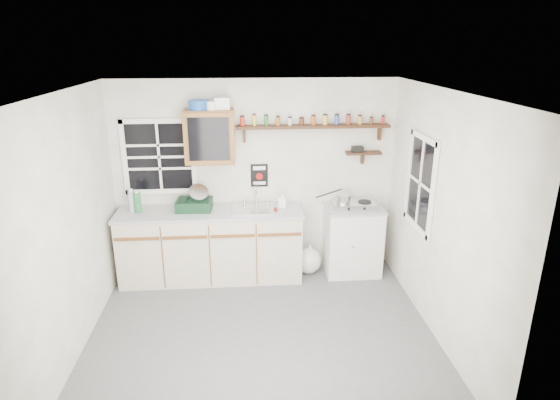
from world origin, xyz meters
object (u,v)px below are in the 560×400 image
(right_cabinet, at_px, (352,239))
(spice_shelf, at_px, (313,125))
(upper_cabinet, at_px, (210,137))
(hotplate, at_px, (354,205))
(main_cabinet, at_px, (211,244))
(dish_rack, at_px, (196,202))

(right_cabinet, bearing_deg, spice_shelf, 160.60)
(upper_cabinet, xyz_separation_m, spice_shelf, (1.27, 0.07, 0.11))
(right_cabinet, bearing_deg, hotplate, -114.32)
(main_cabinet, xyz_separation_m, spice_shelf, (1.30, 0.21, 1.47))
(upper_cabinet, xyz_separation_m, hotplate, (1.79, -0.14, -0.88))
(main_cabinet, relative_size, right_cabinet, 2.54)
(upper_cabinet, relative_size, spice_shelf, 0.34)
(right_cabinet, distance_m, dish_rack, 2.09)
(upper_cabinet, distance_m, hotplate, 2.00)
(spice_shelf, height_order, dish_rack, spice_shelf)
(main_cabinet, distance_m, dish_rack, 0.59)
(upper_cabinet, bearing_deg, dish_rack, -156.99)
(main_cabinet, height_order, upper_cabinet, upper_cabinet)
(right_cabinet, xyz_separation_m, dish_rack, (-2.01, 0.03, 0.57))
(upper_cabinet, xyz_separation_m, dish_rack, (-0.21, -0.09, -0.80))
(main_cabinet, xyz_separation_m, hotplate, (1.83, 0.01, 0.49))
(right_cabinet, bearing_deg, upper_cabinet, 176.24)
(right_cabinet, height_order, hotplate, hotplate)
(main_cabinet, distance_m, right_cabinet, 1.84)
(upper_cabinet, height_order, dish_rack, upper_cabinet)
(spice_shelf, xyz_separation_m, dish_rack, (-1.48, -0.16, -0.91))
(upper_cabinet, relative_size, dish_rack, 1.44)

